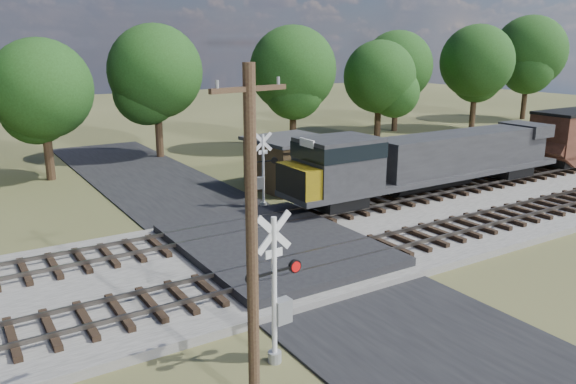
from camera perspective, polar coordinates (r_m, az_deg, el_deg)
ground at (r=22.69m, az=-0.79°, el=-6.75°), size 160.00×160.00×0.00m
ballast_bed at (r=29.15m, az=15.71°, el=-2.05°), size 140.00×10.00×0.30m
road at (r=22.67m, az=-0.79°, el=-6.65°), size 7.00×60.00×0.08m
crossing_panel at (r=22.97m, az=-1.44°, el=-5.63°), size 7.00×9.00×0.62m
track_near at (r=22.76m, az=8.63°, el=-5.73°), size 140.00×2.60×0.33m
track_far at (r=26.52m, az=1.59°, el=-2.56°), size 140.00×2.60×0.33m
crossing_signal_near at (r=15.09m, az=-1.12°, el=-11.05°), size 1.71×0.37×4.25m
crossing_signal_far at (r=29.08m, az=-2.67°, el=1.55°), size 1.61×0.38×3.99m
utility_pole at (r=12.32m, az=-3.70°, el=-4.72°), size 1.94×0.48×8.00m
equipment_shed at (r=33.28m, az=0.25°, el=3.04°), size 4.79×4.79×3.02m
treeline at (r=43.05m, az=-5.29°, el=12.40°), size 81.56×11.05×11.37m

